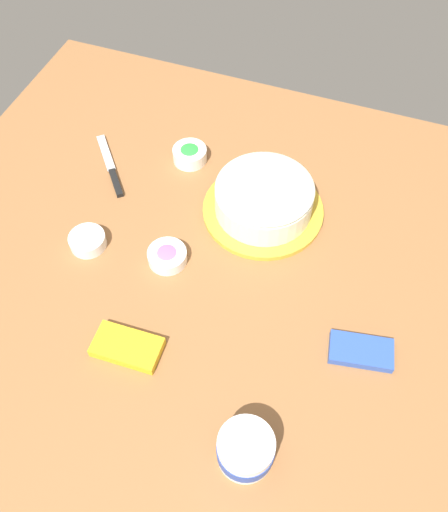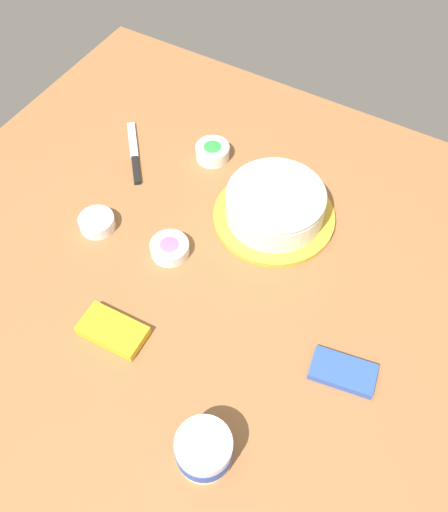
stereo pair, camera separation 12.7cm
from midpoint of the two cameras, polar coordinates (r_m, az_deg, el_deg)
The scene contains 9 objects.
ground_plane at distance 1.26m, azimuth -5.33°, elevation -4.38°, with size 1.54×1.54×0.00m, color #936038.
frosted_cake at distance 1.35m, azimuth 1.50°, elevation 5.78°, with size 0.30×0.30×0.11m.
frosting_tub at distance 1.07m, azimuth -1.31°, elevation -19.69°, with size 0.11×0.11×0.08m.
spreading_knife at distance 1.52m, azimuth -13.95°, elevation 8.48°, with size 0.17×0.19×0.01m.
sprinkle_bowl_green at distance 1.51m, azimuth -6.02°, elevation 10.35°, with size 0.09×0.09×0.04m.
sprinkle_bowl_pink at distance 1.30m, azimuth -8.69°, elevation -0.17°, with size 0.09×0.09×0.03m.
sprinkle_bowl_orange at distance 1.37m, azimuth -16.58°, elevation 1.37°, with size 0.09×0.09×0.03m.
candy_box_lower at distance 1.20m, azimuth 11.09°, elevation -9.90°, with size 0.13×0.07×0.02m, color #2D51B2.
candy_box_upper at distance 1.21m, azimuth -13.04°, elevation -9.43°, with size 0.14×0.08×0.02m, color yellow.
Camera 1 is at (0.27, -0.58, 1.08)m, focal length 38.54 mm.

